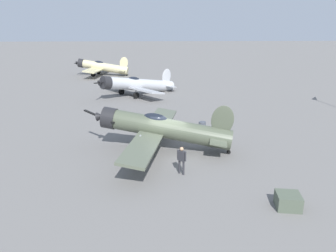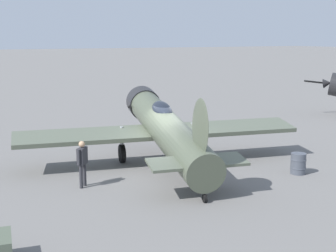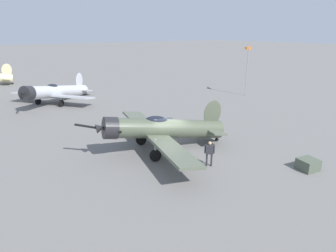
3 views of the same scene
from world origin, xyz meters
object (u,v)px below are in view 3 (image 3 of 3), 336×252
object	(u,v)px
fuel_drum	(170,123)
windsock_mast	(246,50)
airplane_mid_apron	(56,92)
ground_crew_mechanic	(210,151)
equipment_crate	(308,165)
airplane_foreground	(162,129)

from	to	relation	value
fuel_drum	windsock_mast	world-z (taller)	windsock_mast
fuel_drum	windsock_mast	bearing A→B (deg)	-70.22
airplane_mid_apron	windsock_mast	xyz separation A→B (m)	(-9.36, -22.64, 4.53)
fuel_drum	windsock_mast	distance (m)	18.68
ground_crew_mechanic	windsock_mast	distance (m)	24.39
equipment_crate	fuel_drum	world-z (taller)	fuel_drum
airplane_mid_apron	ground_crew_mechanic	distance (m)	23.63
windsock_mast	airplane_foreground	bearing A→B (deg)	116.35
airplane_foreground	windsock_mast	size ratio (longest dim) A/B	1.89
ground_crew_mechanic	windsock_mast	size ratio (longest dim) A/B	0.26
airplane_foreground	fuel_drum	bearing A→B (deg)	-118.85
airplane_mid_apron	fuel_drum	size ratio (longest dim) A/B	11.90
airplane_foreground	equipment_crate	bearing A→B (deg)	138.56
airplane_mid_apron	ground_crew_mechanic	size ratio (longest dim) A/B	5.84
windsock_mast	airplane_mid_apron	bearing A→B (deg)	67.54
windsock_mast	equipment_crate	bearing A→B (deg)	140.93
airplane_foreground	ground_crew_mechanic	distance (m)	4.12
airplane_mid_apron	ground_crew_mechanic	xyz separation A→B (m)	(-23.40, -3.30, -0.35)
airplane_foreground	fuel_drum	xyz separation A→B (m)	(4.06, -3.58, -1.22)
equipment_crate	windsock_mast	bearing A→B (deg)	-39.07
airplane_mid_apron	ground_crew_mechanic	bearing A→B (deg)	60.93
airplane_mid_apron	fuel_drum	bearing A→B (deg)	73.68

